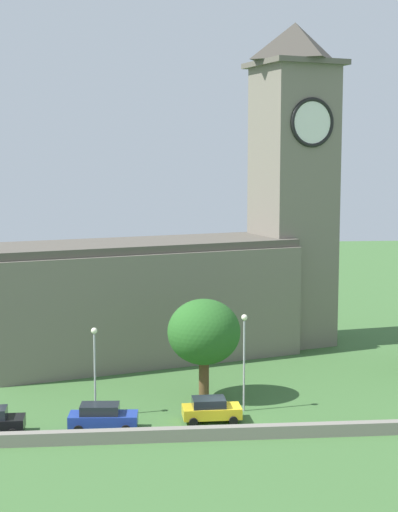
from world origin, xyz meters
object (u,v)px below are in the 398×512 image
at_px(car_yellow, 211,409).
at_px(tree_riverside_east, 204,332).
at_px(streetlamp_west_mid, 95,357).
at_px(church, 196,259).
at_px(car_blue, 102,417).
at_px(streetlamp_central, 244,347).

distance_m(car_yellow, tree_riverside_east, 6.66).
bearing_deg(streetlamp_west_mid, church, 64.04).
bearing_deg(car_blue, car_yellow, 8.87).
bearing_deg(church, car_yellow, -92.21).
xyz_separation_m(car_blue, car_yellow, (7.44, 1.16, -0.07)).
distance_m(church, car_blue, 23.80).
height_order(church, streetlamp_central, church).
bearing_deg(streetlamp_west_mid, car_yellow, -12.02).
bearing_deg(streetlamp_central, car_yellow, -142.12).
distance_m(church, streetlamp_central, 18.26).
bearing_deg(church, streetlamp_central, -84.05).
height_order(church, streetlamp_west_mid, church).
bearing_deg(streetlamp_west_mid, car_blue, -78.76).
relative_size(church, streetlamp_central, 4.77).
relative_size(car_blue, streetlamp_west_mid, 0.73).
xyz_separation_m(streetlamp_west_mid, tree_riverside_east, (8.02, 3.35, 0.83)).
xyz_separation_m(streetlamp_west_mid, streetlamp_central, (10.62, 0.32, 0.39)).
relative_size(car_blue, tree_riverside_east, 0.61).
height_order(car_blue, car_yellow, car_blue).
bearing_deg(tree_riverside_east, car_yellow, -90.12).
distance_m(church, car_yellow, 21.30).
xyz_separation_m(church, streetlamp_central, (1.84, -17.70, -4.11)).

